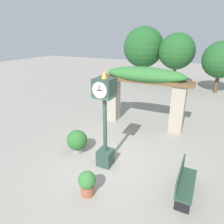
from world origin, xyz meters
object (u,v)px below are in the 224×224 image
object	(u,v)px
potted_plant_near_left	(87,182)
park_bench	(184,183)
pedestal_clock	(105,117)
potted_plant_near_right	(77,141)

from	to	relation	value
potted_plant_near_left	park_bench	size ratio (longest dim) A/B	0.51
potted_plant_near_left	park_bench	bearing A→B (deg)	25.75
pedestal_clock	potted_plant_near_left	xyz separation A→B (m)	(0.21, -1.45, -1.37)
potted_plant_near_left	park_bench	world-z (taller)	park_bench
park_bench	pedestal_clock	bearing A→B (deg)	83.41
pedestal_clock	park_bench	xyz separation A→B (m)	(2.59, -0.30, -1.34)
potted_plant_near_right	park_bench	world-z (taller)	potted_plant_near_right
potted_plant_near_left	pedestal_clock	bearing A→B (deg)	98.43
potted_plant_near_right	potted_plant_near_left	bearing A→B (deg)	-47.34
potted_plant_near_left	park_bench	xyz separation A→B (m)	(2.38, 1.15, 0.03)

